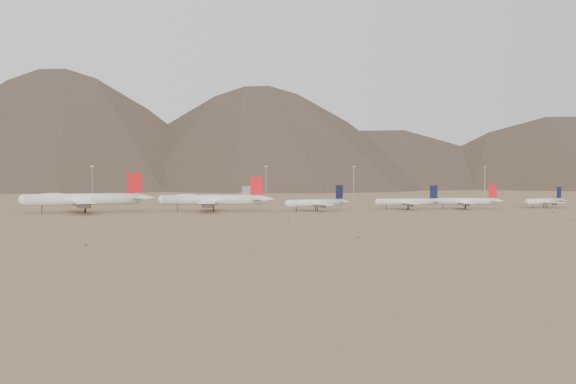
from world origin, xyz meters
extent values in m
plane|color=#9B7E50|center=(0.00, 0.00, 0.00)|extent=(3000.00, 3000.00, 0.00)
cylinder|color=silver|center=(-75.43, 39.59, 7.33)|extent=(60.54, 12.29, 6.22)
sphere|color=silver|center=(-105.39, 36.54, 7.33)|extent=(6.10, 6.10, 6.10)
cone|color=silver|center=(-41.88, 43.00, 7.79)|extent=(11.35, 6.67, 5.60)
cube|color=silver|center=(-76.63, 39.47, 6.39)|extent=(15.17, 55.89, 0.78)
cube|color=silver|center=(-46.68, 42.52, 7.95)|extent=(7.52, 21.42, 0.37)
cube|color=red|center=(-47.88, 42.39, 15.96)|extent=(7.85, 1.35, 11.04)
cylinder|color=black|center=(-96.40, 37.46, 2.11)|extent=(0.40, 0.40, 4.22)
cylinder|color=black|center=(-74.39, 41.26, 2.11)|extent=(0.50, 0.50, 4.22)
cylinder|color=black|center=(-74.08, 38.16, 2.11)|extent=(0.50, 0.50, 4.22)
ellipsoid|color=silver|center=(-91.01, 38.01, 9.04)|extent=(19.64, 6.59, 3.73)
cylinder|color=slate|center=(-77.75, 50.45, 4.85)|extent=(6.27, 3.40, 2.80)
cylinder|color=slate|center=(-75.52, 28.49, 4.85)|extent=(6.27, 3.40, 2.80)
cylinder|color=slate|center=(-78.76, 60.34, 4.85)|extent=(6.27, 3.40, 2.80)
cylinder|color=slate|center=(-74.51, 18.60, 4.85)|extent=(6.27, 3.40, 2.80)
cylinder|color=silver|center=(-6.39, 35.40, 6.56)|extent=(53.83, 17.46, 5.57)
sphere|color=silver|center=(-32.68, 41.41, 6.56)|extent=(5.46, 5.46, 5.46)
cone|color=silver|center=(23.06, 28.66, 6.98)|extent=(10.58, 7.06, 5.02)
cube|color=silver|center=(-7.44, 35.64, 5.73)|extent=(19.44, 50.13, 0.70)
cube|color=silver|center=(18.85, 29.62, 7.12)|extent=(8.92, 19.40, 0.33)
cube|color=red|center=(17.80, 29.86, 14.30)|extent=(6.95, 2.05, 9.89)
cylinder|color=black|center=(-24.80, 39.61, 1.89)|extent=(0.36, 0.36, 3.78)
cylinder|color=black|center=(-5.03, 36.51, 1.89)|extent=(0.45, 0.45, 3.78)
cylinder|color=black|center=(-5.65, 33.80, 1.89)|extent=(0.45, 0.45, 3.78)
ellipsoid|color=silver|center=(-20.06, 38.52, 8.10)|extent=(17.76, 7.92, 3.34)
cylinder|color=slate|center=(-5.24, 45.28, 4.35)|extent=(5.82, 3.65, 2.51)
cylinder|color=slate|center=(-9.65, 26.00, 4.35)|extent=(5.82, 3.65, 2.51)
cylinder|color=slate|center=(-3.25, 53.96, 4.35)|extent=(5.82, 3.65, 2.51)
cylinder|color=slate|center=(-11.63, 17.32, 4.35)|extent=(5.82, 3.65, 2.51)
cylinder|color=silver|center=(50.69, 26.45, 4.64)|extent=(35.63, 14.57, 3.92)
sphere|color=silver|center=(33.46, 21.04, 4.64)|extent=(3.84, 3.84, 3.84)
cone|color=silver|center=(69.98, 32.52, 4.94)|extent=(7.26, 5.32, 3.53)
cube|color=silver|center=(50.00, 26.24, 4.06)|extent=(14.80, 31.26, 0.49)
cube|color=silver|center=(67.23, 31.65, 5.04)|extent=(6.63, 12.20, 0.24)
cube|color=black|center=(66.54, 31.44, 10.47)|extent=(4.58, 1.74, 7.74)
cylinder|color=black|center=(38.63, 22.66, 1.34)|extent=(0.41, 0.41, 2.68)
cylinder|color=black|center=(51.08, 27.61, 1.34)|extent=(0.52, 0.52, 2.68)
cylinder|color=black|center=(51.67, 25.74, 1.34)|extent=(0.52, 0.52, 2.68)
cylinder|color=slate|center=(47.40, 34.51, 3.08)|extent=(3.97, 2.77, 1.76)
cylinder|color=slate|center=(52.60, 17.97, 3.08)|extent=(3.97, 2.77, 1.76)
cylinder|color=silver|center=(107.01, 28.95, 4.55)|extent=(35.60, 6.12, 3.85)
sphere|color=silver|center=(89.33, 30.09, 4.55)|extent=(3.77, 3.77, 3.77)
cone|color=silver|center=(126.80, 27.67, 4.84)|extent=(6.59, 3.86, 3.46)
cube|color=silver|center=(106.30, 28.99, 3.98)|extent=(7.61, 30.66, 0.48)
cube|color=silver|center=(123.98, 27.85, 4.94)|extent=(3.92, 11.72, 0.23)
cube|color=black|center=(123.27, 27.90, 10.27)|extent=(4.62, 0.64, 7.59)
cylinder|color=black|center=(94.64, 29.74, 1.32)|extent=(0.40, 0.40, 2.63)
cylinder|color=black|center=(107.78, 29.86, 1.32)|extent=(0.51, 0.51, 2.63)
cylinder|color=black|center=(107.65, 27.94, 1.32)|extent=(0.51, 0.51, 2.63)
cylinder|color=slate|center=(106.85, 37.48, 3.03)|extent=(3.65, 1.95, 1.73)
cylinder|color=slate|center=(105.76, 20.51, 3.03)|extent=(3.65, 1.95, 1.73)
cylinder|color=silver|center=(141.04, 24.32, 4.65)|extent=(35.95, 12.98, 3.92)
sphere|color=silver|center=(123.57, 28.92, 4.65)|extent=(3.85, 3.85, 3.85)
cone|color=silver|center=(160.62, 19.18, 4.94)|extent=(7.19, 5.07, 3.53)
cube|color=silver|center=(140.34, 24.51, 4.06)|extent=(13.47, 31.43, 0.49)
cube|color=silver|center=(157.82, 19.91, 5.04)|extent=(6.14, 12.21, 0.24)
cube|color=red|center=(157.12, 20.10, 10.48)|extent=(4.63, 1.54, 7.74)
cylinder|color=black|center=(128.81, 27.54, 1.34)|extent=(0.41, 0.41, 2.68)
cylinder|color=black|center=(141.99, 25.09, 1.34)|extent=(0.52, 0.52, 2.68)
cylinder|color=black|center=(141.49, 23.19, 1.34)|extent=(0.52, 0.52, 2.68)
cylinder|color=slate|center=(142.55, 32.89, 3.09)|extent=(3.94, 2.63, 1.77)
cylinder|color=slate|center=(138.14, 16.12, 3.09)|extent=(3.94, 2.63, 1.77)
cylinder|color=silver|center=(195.56, 26.78, 4.06)|extent=(30.65, 14.79, 3.43)
sphere|color=silver|center=(180.87, 20.98, 4.06)|extent=(3.36, 3.36, 3.36)
cone|color=silver|center=(212.02, 33.28, 4.32)|extent=(6.42, 4.96, 3.09)
cube|color=silver|center=(194.98, 26.55, 3.55)|extent=(14.65, 27.05, 0.43)
cube|color=silver|center=(209.67, 32.35, 4.41)|extent=(6.42, 10.62, 0.21)
cube|color=black|center=(209.08, 32.12, 9.16)|extent=(3.93, 1.80, 6.77)
cylinder|color=black|center=(185.28, 22.72, 1.17)|extent=(0.36, 0.36, 2.35)
cylinder|color=black|center=(195.84, 27.81, 1.17)|extent=(0.45, 0.45, 2.35)
cylinder|color=black|center=(196.47, 26.21, 1.17)|extent=(0.45, 0.45, 2.35)
cylinder|color=slate|center=(192.19, 33.60, 2.70)|extent=(3.51, 2.60, 1.54)
cylinder|color=slate|center=(197.76, 19.49, 2.70)|extent=(3.51, 2.60, 1.54)
cube|color=gray|center=(30.00, 120.00, 4.00)|extent=(8.00, 8.00, 8.00)
cube|color=slate|center=(30.00, 120.00, 10.00)|extent=(6.00, 6.00, 4.00)
cylinder|color=gray|center=(-69.14, 132.93, 12.50)|extent=(0.50, 0.50, 25.00)
cube|color=gray|center=(-69.14, 132.93, 25.30)|extent=(2.00, 0.60, 0.80)
cylinder|color=gray|center=(42.91, 115.44, 12.50)|extent=(0.50, 0.50, 25.00)
cube|color=gray|center=(42.91, 115.44, 25.30)|extent=(2.00, 0.60, 0.80)
cylinder|color=gray|center=(110.38, 132.40, 12.50)|extent=(0.50, 0.50, 25.00)
cube|color=gray|center=(110.38, 132.40, 25.30)|extent=(2.00, 0.60, 0.80)
cylinder|color=gray|center=(210.40, 128.39, 12.50)|extent=(0.50, 0.50, 25.00)
cube|color=gray|center=(210.40, 128.39, 25.30)|extent=(2.00, 0.60, 0.80)
ellipsoid|color=brown|center=(0.25, -124.68, 0.16)|extent=(0.56, 0.56, 0.33)
ellipsoid|color=brown|center=(-75.09, -149.36, 0.38)|extent=(1.09, 1.09, 0.76)
ellipsoid|color=brown|center=(172.31, -18.30, 0.37)|extent=(1.07, 1.07, 0.74)
ellipsoid|color=brown|center=(-29.93, -66.64, 0.19)|extent=(0.51, 0.51, 0.37)
ellipsoid|color=brown|center=(5.90, 1.96, 0.26)|extent=(0.81, 0.81, 0.53)
ellipsoid|color=brown|center=(131.24, -38.75, 0.17)|extent=(0.55, 0.55, 0.33)
ellipsoid|color=brown|center=(-27.70, -175.94, 0.23)|extent=(0.53, 0.53, 0.46)
ellipsoid|color=brown|center=(17.16, -43.01, 0.34)|extent=(0.78, 0.78, 0.68)
ellipsoid|color=brown|center=(15.80, -143.86, 0.35)|extent=(0.79, 0.79, 0.70)
ellipsoid|color=brown|center=(138.96, -84.28, 0.29)|extent=(0.84, 0.84, 0.58)
ellipsoid|color=brown|center=(-6.10, -91.53, 0.20)|extent=(0.55, 0.55, 0.40)
ellipsoid|color=brown|center=(37.66, -22.15, 0.23)|extent=(0.58, 0.58, 0.46)
camera|label=1|loc=(-76.43, -403.40, 23.83)|focal=50.00mm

